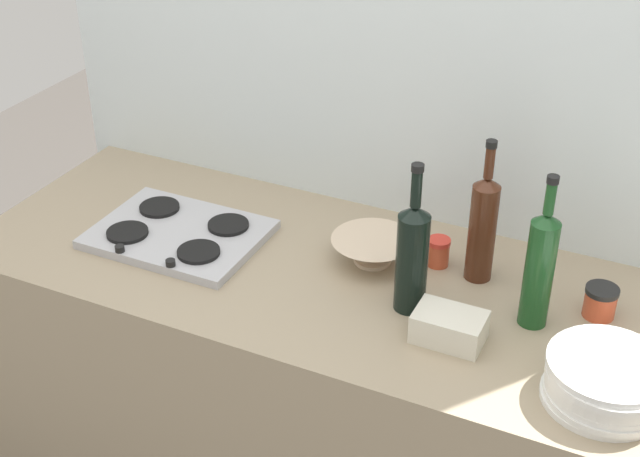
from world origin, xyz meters
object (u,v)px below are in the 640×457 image
at_px(condiment_jar_rear, 600,302).
at_px(butter_dish, 449,327).
at_px(wine_bottle_leftmost, 412,255).
at_px(wine_bottle_mid_right, 483,226).
at_px(condiment_jar_front, 438,252).
at_px(stovetop_hob, 179,234).
at_px(mixing_bowl, 373,249).
at_px(plate_stack, 607,381).
at_px(wine_bottle_mid_left, 540,267).

bearing_deg(condiment_jar_rear, butter_dish, -140.42).
relative_size(wine_bottle_leftmost, wine_bottle_mid_right, 1.01).
height_order(wine_bottle_mid_right, condiment_jar_front, wine_bottle_mid_right).
height_order(stovetop_hob, wine_bottle_leftmost, wine_bottle_leftmost).
height_order(stovetop_hob, condiment_jar_rear, condiment_jar_rear).
xyz_separation_m(mixing_bowl, butter_dish, (0.27, -0.22, -0.00)).
xyz_separation_m(wine_bottle_mid_right, butter_dish, (0.01, -0.27, -0.11)).
xyz_separation_m(wine_bottle_leftmost, condiment_jar_front, (0.00, 0.20, -0.10)).
height_order(wine_bottle_mid_right, condiment_jar_rear, wine_bottle_mid_right).
distance_m(mixing_bowl, butter_dish, 0.35).
distance_m(plate_stack, condiment_jar_rear, 0.29).
bearing_deg(plate_stack, wine_bottle_leftmost, 164.54).
bearing_deg(wine_bottle_mid_right, condiment_jar_front, 174.48).
distance_m(wine_bottle_mid_left, condiment_jar_rear, 0.19).
distance_m(plate_stack, wine_bottle_leftmost, 0.49).
distance_m(stovetop_hob, wine_bottle_mid_right, 0.78).
xyz_separation_m(stovetop_hob, butter_dish, (0.77, -0.10, 0.02)).
bearing_deg(condiment_jar_rear, condiment_jar_front, 173.73).
xyz_separation_m(wine_bottle_mid_left, butter_dish, (-0.15, -0.14, -0.11)).
xyz_separation_m(stovetop_hob, condiment_jar_front, (0.65, 0.17, 0.02)).
distance_m(butter_dish, condiment_jar_rear, 0.36).
height_order(plate_stack, condiment_jar_front, plate_stack).
relative_size(condiment_jar_front, condiment_jar_rear, 0.95).
distance_m(wine_bottle_mid_right, condiment_jar_front, 0.15).
relative_size(mixing_bowl, butter_dish, 1.37).
distance_m(wine_bottle_mid_left, wine_bottle_mid_right, 0.21).
bearing_deg(butter_dish, plate_stack, -8.59).
bearing_deg(wine_bottle_mid_left, condiment_jar_front, 153.56).
bearing_deg(mixing_bowl, butter_dish, -38.96).
distance_m(plate_stack, butter_dish, 0.35).
bearing_deg(wine_bottle_leftmost, wine_bottle_mid_left, 13.59).
relative_size(butter_dish, condiment_jar_front, 2.12).
height_order(plate_stack, condiment_jar_rear, plate_stack).
height_order(plate_stack, wine_bottle_leftmost, wine_bottle_leftmost).
relative_size(stovetop_hob, wine_bottle_mid_right, 1.18).
distance_m(wine_bottle_mid_right, mixing_bowl, 0.28).
bearing_deg(wine_bottle_leftmost, condiment_jar_front, 89.80).
xyz_separation_m(stovetop_hob, mixing_bowl, (0.50, 0.12, 0.02)).
xyz_separation_m(plate_stack, condiment_jar_rear, (-0.06, 0.28, -0.01)).
xyz_separation_m(plate_stack, wine_bottle_leftmost, (-0.46, 0.13, 0.09)).
height_order(stovetop_hob, condiment_jar_front, condiment_jar_front).
bearing_deg(wine_bottle_mid_right, butter_dish, -86.89).
height_order(plate_stack, wine_bottle_mid_right, wine_bottle_mid_right).
bearing_deg(condiment_jar_rear, wine_bottle_leftmost, -158.81).
bearing_deg(condiment_jar_front, wine_bottle_mid_left, -26.44).
relative_size(wine_bottle_leftmost, condiment_jar_rear, 4.86).
height_order(mixing_bowl, condiment_jar_front, condiment_jar_front).
relative_size(mixing_bowl, condiment_jar_rear, 2.76).
bearing_deg(wine_bottle_mid_right, plate_stack, -41.55).
distance_m(wine_bottle_mid_left, condiment_jar_front, 0.32).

